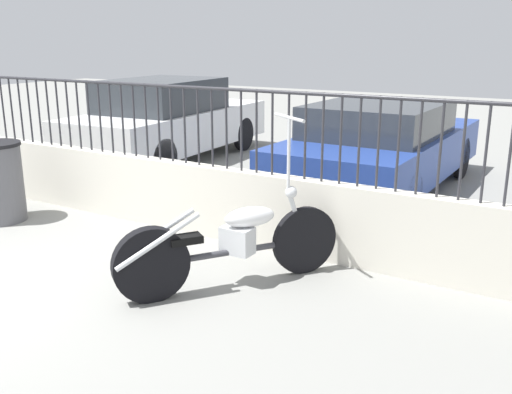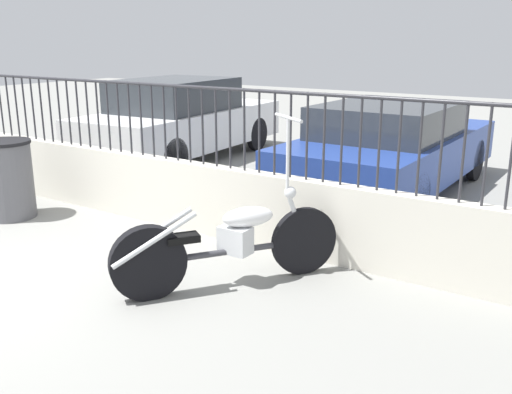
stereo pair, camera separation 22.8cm
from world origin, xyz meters
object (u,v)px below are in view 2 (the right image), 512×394
(trash_bin, at_px, (8,179))
(car_white, at_px, (181,120))
(motorcycle_dark_grey, at_px, (220,244))
(car_blue, at_px, (391,147))

(trash_bin, xyz_separation_m, car_white, (-0.56, 3.87, 0.24))
(motorcycle_dark_grey, xyz_separation_m, car_blue, (0.06, 3.96, 0.25))
(motorcycle_dark_grey, height_order, car_white, motorcycle_dark_grey)
(motorcycle_dark_grey, bearing_deg, car_blue, 33.92)
(trash_bin, distance_m, car_white, 3.92)
(motorcycle_dark_grey, distance_m, car_blue, 3.97)
(trash_bin, relative_size, car_blue, 0.22)
(motorcycle_dark_grey, relative_size, car_white, 0.41)
(motorcycle_dark_grey, distance_m, trash_bin, 3.40)
(motorcycle_dark_grey, relative_size, trash_bin, 1.87)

